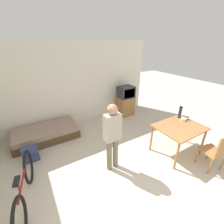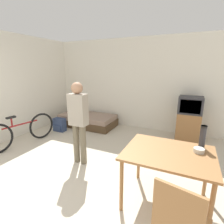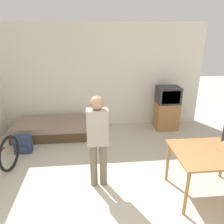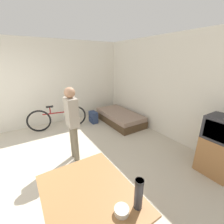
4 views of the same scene
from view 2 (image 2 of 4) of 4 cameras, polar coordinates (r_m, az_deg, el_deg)
ground_plane at (r=2.91m, az=-27.71°, el=-27.11°), size 20.00×20.00×0.00m
wall_back at (r=5.52m, az=4.96°, el=9.14°), size 5.75×0.06×2.70m
wall_left at (r=5.36m, az=-28.68°, el=7.29°), size 0.06×4.93×2.70m
daybed at (r=5.74m, az=-8.00°, el=-2.66°), size 1.80×0.93×0.37m
tv at (r=4.89m, az=23.84°, el=-2.04°), size 0.57×0.49×1.15m
dining_table at (r=2.50m, az=17.88°, el=-14.17°), size 1.13×0.90×0.78m
wooden_chair at (r=1.90m, az=21.00°, el=-30.87°), size 0.54×0.54×0.96m
bicycle at (r=4.77m, az=-27.46°, el=-5.63°), size 0.36×1.75×0.77m
person_standing at (r=3.35m, az=-10.90°, el=-1.94°), size 0.34×0.21×1.60m
thermos_flask at (r=2.69m, az=27.53°, el=-6.94°), size 0.08×0.08×0.32m
mate_bowl at (r=2.59m, az=26.51°, el=-11.13°), size 0.14×0.14×0.06m
backpack at (r=5.43m, az=-16.77°, el=-4.02°), size 0.35×0.23×0.39m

